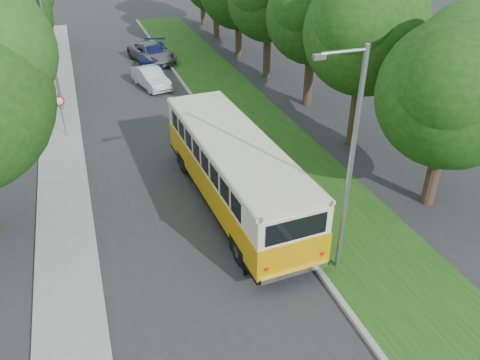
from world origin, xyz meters
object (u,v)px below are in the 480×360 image
object	(u,v)px
vintage_bus	(234,172)
car_blue	(153,54)
lamppost_near	(349,162)
lamppost_far	(48,45)
car_white	(151,78)
car_grey	(152,53)
car_silver	(210,128)

from	to	relation	value
vintage_bus	car_blue	bearing A→B (deg)	86.01
car_blue	lamppost_near	bearing A→B (deg)	-72.40
lamppost_far	car_white	size ratio (longest dim) A/B	1.82
car_grey	car_white	bearing A→B (deg)	-117.24
car_silver	car_blue	distance (m)	15.17
lamppost_far	car_blue	size ratio (longest dim) A/B	1.54
lamppost_near	car_blue	size ratio (longest dim) A/B	1.64
car_silver	car_white	bearing A→B (deg)	94.24
car_white	car_blue	size ratio (longest dim) A/B	0.85
vintage_bus	car_white	distance (m)	16.01
lamppost_near	vintage_bus	world-z (taller)	lamppost_near
lamppost_far	lamppost_near	bearing A→B (deg)	-64.29
lamppost_far	car_blue	bearing A→B (deg)	48.42
car_grey	car_silver	bearing A→B (deg)	-104.58
car_white	car_blue	bearing A→B (deg)	64.85
vintage_bus	car_grey	world-z (taller)	vintage_bus
lamppost_far	vintage_bus	bearing A→B (deg)	-62.96
lamppost_near	vintage_bus	distance (m)	6.11
lamppost_far	car_silver	bearing A→B (deg)	-41.85
lamppost_near	car_grey	xyz separation A→B (m)	(-1.64, 26.95, -3.64)
lamppost_near	car_white	distance (m)	21.52
lamppost_far	car_white	world-z (taller)	lamppost_far
vintage_bus	car_grey	xyz separation A→B (m)	(0.40, 21.90, -0.90)
lamppost_near	car_white	xyz separation A→B (m)	(-2.80, 21.02, -3.69)
car_blue	car_grey	world-z (taller)	car_grey
vintage_bus	car_white	size ratio (longest dim) A/B	2.65
lamppost_far	car_blue	world-z (taller)	lamppost_far
car_silver	car_grey	size ratio (longest dim) A/B	0.77
car_silver	lamppost_near	bearing A→B (deg)	-89.44
car_silver	car_grey	world-z (taller)	car_grey
lamppost_far	car_grey	xyz separation A→B (m)	(7.26, 8.45, -3.39)
lamppost_near	car_grey	size ratio (longest dim) A/B	1.53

